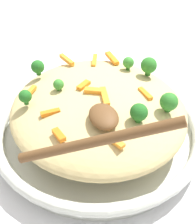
% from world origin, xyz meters
% --- Properties ---
extents(ground_plane, '(2.40, 2.40, 0.00)m').
position_xyz_m(ground_plane, '(0.00, 0.00, 0.00)').
color(ground_plane, silver).
extents(serving_bowl, '(0.35, 0.35, 0.04)m').
position_xyz_m(serving_bowl, '(0.00, 0.00, 0.02)').
color(serving_bowl, silver).
rests_on(serving_bowl, ground_plane).
extents(pasta_mound, '(0.30, 0.28, 0.07)m').
position_xyz_m(pasta_mound, '(0.00, 0.00, 0.07)').
color(pasta_mound, '#D1BA7A').
rests_on(pasta_mound, serving_bowl).
extents(carrot_piece_0, '(0.04, 0.01, 0.01)m').
position_xyz_m(carrot_piece_0, '(-0.11, 0.06, 0.10)').
color(carrot_piece_0, orange).
rests_on(carrot_piece_0, pasta_mound).
extents(carrot_piece_1, '(0.04, 0.01, 0.01)m').
position_xyz_m(carrot_piece_1, '(0.02, 0.01, 0.10)').
color(carrot_piece_1, orange).
rests_on(carrot_piece_1, pasta_mound).
extents(carrot_piece_2, '(0.03, 0.02, 0.01)m').
position_xyz_m(carrot_piece_2, '(0.08, -0.07, 0.10)').
color(carrot_piece_2, orange).
rests_on(carrot_piece_2, pasta_mound).
extents(carrot_piece_3, '(0.02, 0.03, 0.01)m').
position_xyz_m(carrot_piece_3, '(-0.00, -0.01, 0.10)').
color(carrot_piece_3, orange).
rests_on(carrot_piece_3, pasta_mound).
extents(carrot_piece_4, '(0.04, 0.02, 0.01)m').
position_xyz_m(carrot_piece_4, '(-0.11, 0.02, 0.10)').
color(carrot_piece_4, orange).
rests_on(carrot_piece_4, pasta_mound).
extents(carrot_piece_5, '(0.03, 0.02, 0.01)m').
position_xyz_m(carrot_piece_5, '(-0.04, -0.10, 0.10)').
color(carrot_piece_5, orange).
rests_on(carrot_piece_5, pasta_mound).
extents(carrot_piece_6, '(0.03, 0.01, 0.01)m').
position_xyz_m(carrot_piece_6, '(0.02, 0.07, 0.10)').
color(carrot_piece_6, orange).
rests_on(carrot_piece_6, pasta_mound).
extents(carrot_piece_7, '(0.03, 0.02, 0.01)m').
position_xyz_m(carrot_piece_7, '(0.11, -0.01, 0.10)').
color(carrot_piece_7, orange).
rests_on(carrot_piece_7, pasta_mound).
extents(carrot_piece_8, '(0.02, 0.03, 0.01)m').
position_xyz_m(carrot_piece_8, '(-0.02, -0.02, 0.10)').
color(carrot_piece_8, orange).
rests_on(carrot_piece_8, pasta_mound).
extents(carrot_piece_9, '(0.04, 0.02, 0.01)m').
position_xyz_m(carrot_piece_9, '(-0.12, -0.03, 0.10)').
color(carrot_piece_9, orange).
rests_on(carrot_piece_9, pasta_mound).
extents(carrot_piece_10, '(0.01, 0.03, 0.01)m').
position_xyz_m(carrot_piece_10, '(0.03, -0.08, 0.10)').
color(carrot_piece_10, orange).
rests_on(carrot_piece_10, pasta_mound).
extents(broccoli_floret_0, '(0.03, 0.03, 0.03)m').
position_xyz_m(broccoli_floret_0, '(0.06, 0.09, 0.11)').
color(broccoli_floret_0, '#296820').
rests_on(broccoli_floret_0, pasta_mound).
extents(broccoli_floret_1, '(0.03, 0.03, 0.03)m').
position_xyz_m(broccoli_floret_1, '(-0.04, 0.10, 0.11)').
color(broccoli_floret_1, '#296820').
rests_on(broccoli_floret_1, pasta_mound).
extents(broccoli_floret_2, '(0.03, 0.03, 0.03)m').
position_xyz_m(broccoli_floret_2, '(0.08, 0.04, 0.11)').
color(broccoli_floret_2, '#205B1C').
rests_on(broccoli_floret_2, pasta_mound).
extents(broccoli_floret_3, '(0.02, 0.02, 0.03)m').
position_xyz_m(broccoli_floret_3, '(-0.09, -0.08, 0.11)').
color(broccoli_floret_3, '#205B1C').
rests_on(broccoli_floret_3, pasta_mound).
extents(broccoli_floret_4, '(0.02, 0.02, 0.02)m').
position_xyz_m(broccoli_floret_4, '(-0.01, -0.11, 0.11)').
color(broccoli_floret_4, '#205B1C').
rests_on(broccoli_floret_4, pasta_mound).
extents(broccoli_floret_5, '(0.02, 0.02, 0.02)m').
position_xyz_m(broccoli_floret_5, '(-0.06, 0.07, 0.11)').
color(broccoli_floret_5, '#377928').
rests_on(broccoli_floret_5, pasta_mound).
extents(broccoli_floret_6, '(0.02, 0.02, 0.02)m').
position_xyz_m(broccoli_floret_6, '(-0.03, -0.06, 0.11)').
color(broccoli_floret_6, '#377928').
rests_on(broccoli_floret_6, pasta_mound).
extents(serving_spoon, '(0.15, 0.17, 0.09)m').
position_xyz_m(serving_spoon, '(0.10, -0.02, 0.12)').
color(serving_spoon, brown).
rests_on(serving_spoon, pasta_mound).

